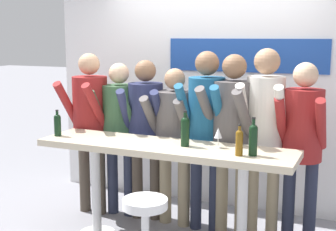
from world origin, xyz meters
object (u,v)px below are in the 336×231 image
object	(u,v)px
wine_bottle_2	(239,141)
tasting_table	(164,161)
person_rightmost	(303,134)
person_center_right	(206,121)
person_far_right	(265,123)
wine_bottle_0	(185,130)
person_center_left	(146,122)
bar_stool	(145,231)
wine_bottle_1	(57,124)
person_center	(174,130)
person_far_left	(90,116)
wine_bottle_3	(253,138)
person_right	(232,126)
person_left	(119,123)
wine_glass_0	(218,134)

from	to	relation	value
wine_bottle_2	tasting_table	bearing A→B (deg)	171.47
person_rightmost	person_center_right	bearing A→B (deg)	-177.99
person_far_right	wine_bottle_0	bearing A→B (deg)	-139.88
person_center_left	bar_stool	bearing A→B (deg)	-74.80
wine_bottle_1	person_center	bearing A→B (deg)	33.59
person_center_left	person_rightmost	distance (m)	1.59
bar_stool	person_far_left	xyz separation A→B (m)	(-1.27, 1.23, 0.60)
bar_stool	wine_bottle_3	xyz separation A→B (m)	(0.64, 0.68, 0.64)
person_far_left	wine_bottle_0	distance (m)	1.37
person_center	wine_bottle_0	distance (m)	0.64
bar_stool	wine_bottle_2	distance (m)	1.03
person_far_left	bar_stool	bearing A→B (deg)	-42.32
person_right	person_rightmost	xyz separation A→B (m)	(0.64, 0.05, -0.03)
person_center_right	person_rightmost	size ratio (longest dim) A/B	1.05
person_far_left	person_left	world-z (taller)	person_far_left
person_left	person_center	xyz separation A→B (m)	(0.64, -0.01, -0.03)
tasting_table	person_center_right	bearing A→B (deg)	68.92
wine_bottle_3	wine_glass_0	size ratio (longest dim) A/B	1.79
wine_bottle_3	person_center	bearing A→B (deg)	147.10
person_center_left	person_center	size ratio (longest dim) A/B	1.05
bar_stool	wine_bottle_2	size ratio (longest dim) A/B	2.88
bar_stool	person_center	bearing A→B (deg)	103.61
person_left	wine_glass_0	size ratio (longest dim) A/B	9.38
bar_stool	wine_bottle_1	size ratio (longest dim) A/B	2.92
tasting_table	person_rightmost	bearing A→B (deg)	26.87
wine_bottle_1	wine_bottle_2	world-z (taller)	wine_bottle_2
person_left	wine_glass_0	distance (m)	1.35
bar_stool	wine_bottle_0	distance (m)	0.99
bar_stool	person_center_right	distance (m)	1.42
person_rightmost	wine_bottle_3	world-z (taller)	person_rightmost
person_far_left	wine_bottle_1	size ratio (longest dim) A/B	6.90
bar_stool	person_center_left	distance (m)	1.57
wine_bottle_3	person_far_right	bearing A→B (deg)	93.59
person_far_left	person_far_right	bearing A→B (deg)	3.30
wine_bottle_0	person_far_right	bearing A→B (deg)	41.56
person_center	wine_bottle_1	size ratio (longest dim) A/B	6.36
wine_bottle_1	wine_glass_0	xyz separation A→B (m)	(1.57, 0.17, 0.01)
person_center_left	wine_bottle_2	xyz separation A→B (m)	(1.19, -0.68, 0.05)
person_center_right	person_far_right	bearing A→B (deg)	-1.27
bar_stool	person_center_left	xyz separation A→B (m)	(-0.65, 1.32, 0.56)
bar_stool	wine_bottle_0	bearing A→B (deg)	88.80
person_right	person_far_right	world-z (taller)	person_far_right
wine_bottle_2	person_right	bearing A→B (deg)	110.64
bar_stool	wine_bottle_0	size ratio (longest dim) A/B	2.35
wine_glass_0	wine_bottle_2	bearing A→B (deg)	-38.89
tasting_table	person_rightmost	distance (m)	1.28
wine_bottle_1	wine_bottle_3	distance (m)	1.91
person_center_right	wine_bottle_2	size ratio (longest dim) A/B	6.94
bar_stool	person_right	distance (m)	1.43
person_left	person_right	world-z (taller)	person_right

